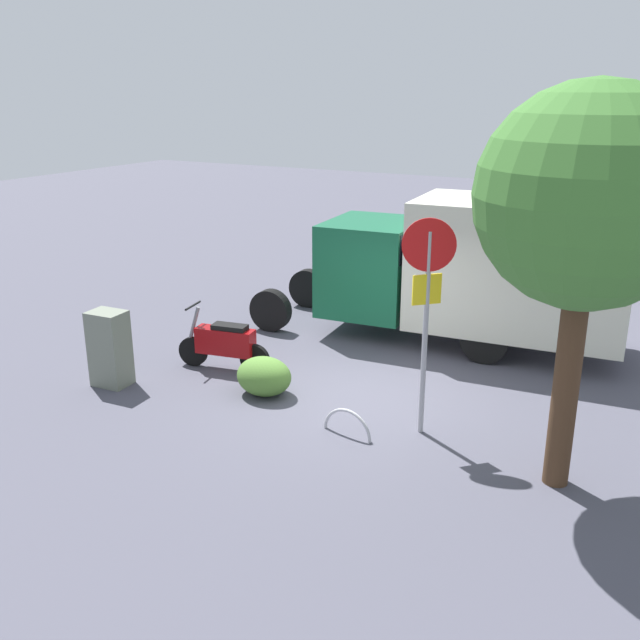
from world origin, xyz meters
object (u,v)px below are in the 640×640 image
object	(u,v)px
stop_sign	(427,294)
street_tree	(588,200)
bike_rack_hoop	(347,435)
box_truck_near	(472,266)
motorcycle	(225,343)
utility_cabinet	(110,349)

from	to	relation	value
stop_sign	street_tree	xyz separation A→B (m)	(-2.08, 0.49, 1.55)
street_tree	bike_rack_hoop	bearing A→B (deg)	2.42
box_truck_near	bike_rack_hoop	world-z (taller)	box_truck_near
box_truck_near	motorcycle	bearing A→B (deg)	41.13
stop_sign	bike_rack_hoop	bearing A→B (deg)	33.54
stop_sign	box_truck_near	bearing A→B (deg)	-82.04
motorcycle	bike_rack_hoop	bearing A→B (deg)	148.38
box_truck_near	motorcycle	distance (m)	5.08
bike_rack_hoop	utility_cabinet	bearing A→B (deg)	3.34
box_truck_near	motorcycle	world-z (taller)	box_truck_near
utility_cabinet	stop_sign	bearing A→B (deg)	-170.78
bike_rack_hoop	street_tree	bearing A→B (deg)	-177.58
motorcycle	utility_cabinet	bearing A→B (deg)	38.03
motorcycle	utility_cabinet	distance (m)	2.02
stop_sign	street_tree	distance (m)	2.64
box_truck_near	bike_rack_hoop	distance (m)	5.07
box_truck_near	street_tree	distance (m)	5.77
stop_sign	bike_rack_hoop	xyz separation A→B (m)	(0.93, 0.62, -2.18)
street_tree	utility_cabinet	size ratio (longest dim) A/B	3.81
street_tree	stop_sign	bearing A→B (deg)	-13.22
box_truck_near	bike_rack_hoop	size ratio (longest dim) A/B	8.92
motorcycle	bike_rack_hoop	distance (m)	3.40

